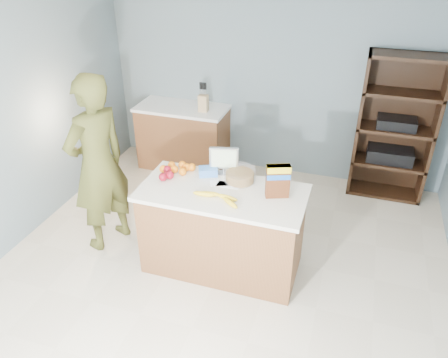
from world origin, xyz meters
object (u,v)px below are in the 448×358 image
(shelving_unit, at_px, (395,130))
(person, at_px, (98,165))
(cereal_box, at_px, (278,179))
(counter_peninsula, at_px, (222,233))
(tv, at_px, (224,159))

(shelving_unit, bearing_deg, person, -144.68)
(cereal_box, bearing_deg, person, -178.50)
(person, bearing_deg, shelving_unit, 145.43)
(counter_peninsula, xyz_separation_m, cereal_box, (0.50, 0.06, 0.67))
(tv, distance_m, cereal_box, 0.64)
(cereal_box, bearing_deg, counter_peninsula, -172.96)
(person, distance_m, cereal_box, 1.83)
(tv, bearing_deg, shelving_unit, 46.60)
(counter_peninsula, bearing_deg, person, 179.39)
(tv, height_order, cereal_box, cereal_box)
(counter_peninsula, relative_size, cereal_box, 4.92)
(shelving_unit, bearing_deg, cereal_box, -117.84)
(tv, bearing_deg, person, -166.20)
(person, bearing_deg, counter_peninsula, 109.50)
(counter_peninsula, bearing_deg, tv, 105.39)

